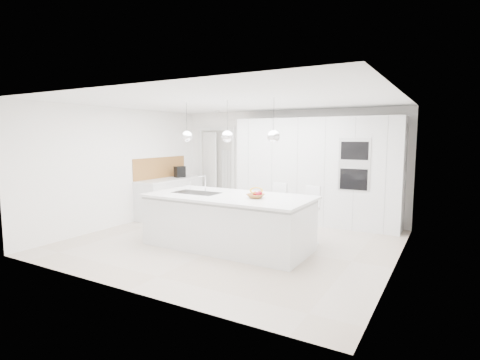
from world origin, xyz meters
The scene contains 27 objects.
floor centered at (0.00, 0.00, 0.00)m, with size 5.50×5.50×0.00m, color beige.
wall_back centered at (0.00, 2.50, 1.25)m, with size 5.50×5.50×0.00m, color white.
wall_left centered at (-2.75, 0.00, 1.25)m, with size 5.00×5.00×0.00m, color white.
ceiling centered at (0.00, 0.00, 2.50)m, with size 5.50×5.50×0.00m, color white.
tall_cabinets centered at (0.80, 2.20, 1.15)m, with size 3.60×0.60×2.30m, color white.
oven_stack centered at (1.70, 1.89, 1.35)m, with size 0.62×0.04×1.05m, color #A5A5A8, non-canonical shape.
doorway_frame centered at (-1.95, 2.47, 1.02)m, with size 1.11×0.08×2.13m, color white, non-canonical shape.
hallway_door centered at (-2.20, 2.42, 1.00)m, with size 0.82×0.04×2.00m, color white.
radiator centered at (-1.63, 2.46, 0.85)m, with size 0.32×0.04×1.40m, color white, non-canonical shape.
left_base_cabinets centered at (-2.45, 1.20, 0.43)m, with size 0.60×1.80×0.86m, color white.
left_worktop centered at (-2.45, 1.20, 0.88)m, with size 0.62×1.82×0.04m, color white.
oak_backsplash centered at (-2.74, 1.20, 1.15)m, with size 0.02×1.80×0.50m, color #A8743E.
island_base centered at (0.10, -0.30, 0.43)m, with size 2.80×1.20×0.86m, color white.
island_worktop centered at (0.10, -0.25, 0.88)m, with size 2.84×1.40×0.04m, color white.
island_sink centered at (-0.55, -0.30, 0.82)m, with size 0.84×0.44×0.18m, color #3F3F42, non-canonical shape.
island_tap centered at (-0.50, -0.10, 1.05)m, with size 0.02×0.02×0.30m, color white.
pendant_left centered at (-0.75, -0.30, 1.90)m, with size 0.20×0.20×0.20m, color white.
pendant_mid centered at (0.10, -0.30, 1.90)m, with size 0.20×0.20×0.20m, color white.
pendant_right centered at (0.95, -0.30, 1.90)m, with size 0.20×0.20×0.20m, color white.
fruit_bowl centered at (0.64, -0.29, 0.93)m, with size 0.28×0.28×0.07m, color #A8743E.
espresso_machine centered at (-2.43, 1.55, 1.03)m, with size 0.16×0.25×0.27m, color black.
bar_stool_left centered at (0.61, 0.61, 0.52)m, with size 0.34×0.47×1.03m, color white, non-canonical shape.
bar_stool_right centered at (1.28, 0.55, 0.51)m, with size 0.34×0.47×1.03m, color white, non-canonical shape.
apple_a centered at (0.69, -0.32, 0.97)m, with size 0.08×0.08×0.08m, color maroon.
apple_b centered at (0.69, -0.26, 0.97)m, with size 0.09×0.09×0.09m, color maroon.
apple_c centered at (0.61, -0.27, 0.97)m, with size 0.07×0.07×0.07m, color maroon.
banana_bunch centered at (0.64, -0.28, 1.02)m, with size 0.23×0.23×0.03m, color yellow.
Camera 1 is at (3.42, -5.65, 1.91)m, focal length 28.00 mm.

